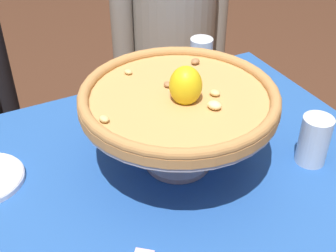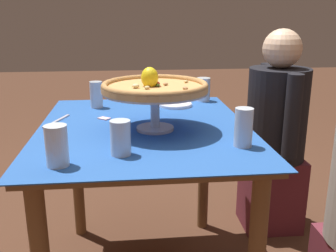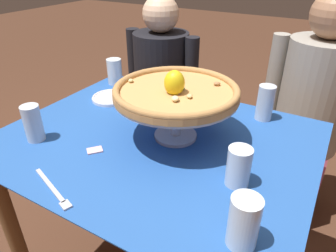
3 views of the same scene
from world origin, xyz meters
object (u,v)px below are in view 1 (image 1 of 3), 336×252
(pizza, at_px, (179,96))
(water_glass_back_right, at_px, (201,64))
(diner_right, at_px, (172,63))
(water_glass_side_right, at_px, (313,143))
(pizza_stand, at_px, (179,117))

(pizza, bearing_deg, water_glass_back_right, 51.76)
(diner_right, bearing_deg, water_glass_side_right, -96.57)
(pizza_stand, xyz_separation_m, water_glass_back_right, (0.23, 0.29, -0.07))
(water_glass_side_right, height_order, water_glass_back_right, water_glass_back_right)
(water_glass_back_right, bearing_deg, water_glass_side_right, -84.54)
(pizza_stand, bearing_deg, water_glass_back_right, 51.64)
(pizza_stand, xyz_separation_m, water_glass_side_right, (0.27, -0.13, -0.07))
(water_glass_back_right, bearing_deg, pizza, -128.24)
(water_glass_side_right, bearing_deg, pizza_stand, 153.82)
(pizza_stand, distance_m, pizza, 0.05)
(pizza_stand, distance_m, diner_right, 0.89)
(water_glass_side_right, distance_m, diner_right, 0.91)
(water_glass_back_right, relative_size, diner_right, 0.11)
(pizza, distance_m, diner_right, 0.91)
(pizza, height_order, diner_right, diner_right)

